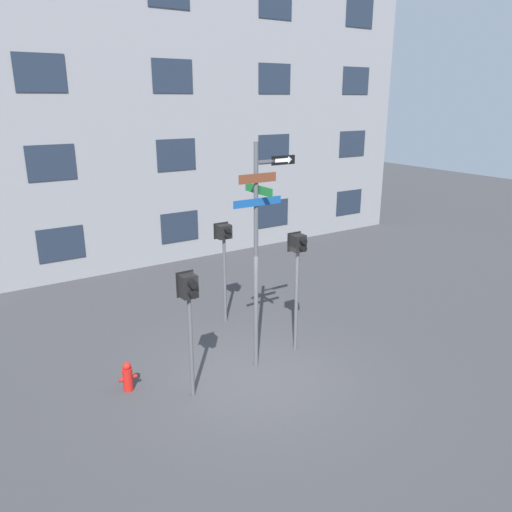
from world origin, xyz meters
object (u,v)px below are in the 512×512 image
object	(u,v)px
pedestrian_signal_across	(224,246)
pedestrian_signal_left	(189,301)
pedestrian_signal_right	(298,262)
fire_hydrant	(128,377)
street_sign_pole	(259,239)

from	to	relation	value
pedestrian_signal_across	pedestrian_signal_left	bearing A→B (deg)	-130.18
pedestrian_signal_right	pedestrian_signal_across	world-z (taller)	pedestrian_signal_right
pedestrian_signal_left	fire_hydrant	distance (m)	2.14
pedestrian_signal_across	fire_hydrant	xyz separation A→B (m)	(-3.22, -1.76, -1.76)
pedestrian_signal_left	pedestrian_signal_right	xyz separation A→B (m)	(2.81, 0.40, 0.16)
street_sign_pole	fire_hydrant	distance (m)	3.78
pedestrian_signal_right	fire_hydrant	xyz separation A→B (m)	(-3.82, 0.45, -1.84)
street_sign_pole	pedestrian_signal_left	bearing A→B (deg)	-170.75
pedestrian_signal_left	pedestrian_signal_across	xyz separation A→B (m)	(2.21, 2.62, 0.08)
pedestrian_signal_across	fire_hydrant	distance (m)	4.07
fire_hydrant	pedestrian_signal_across	bearing A→B (deg)	28.75
street_sign_pole	pedestrian_signal_left	world-z (taller)	street_sign_pole
fire_hydrant	street_sign_pole	bearing A→B (deg)	-11.87
pedestrian_signal_left	pedestrian_signal_right	bearing A→B (deg)	8.20
street_sign_pole	fire_hydrant	xyz separation A→B (m)	(-2.73, 0.57, -2.56)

